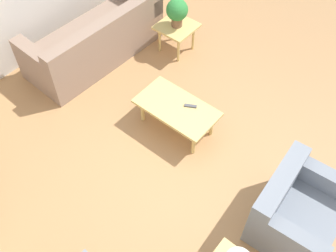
{
  "coord_description": "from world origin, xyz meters",
  "views": [
    {
      "loc": [
        -1.66,
        2.44,
        4.21
      ],
      "look_at": [
        0.19,
        0.2,
        0.55
      ],
      "focal_mm": 42.0,
      "sensor_mm": 36.0,
      "label": 1
    }
  ],
  "objects_px": {
    "armchair": "(295,211)",
    "potted_plant": "(177,11)",
    "side_table_plant": "(177,29)",
    "coffee_table": "(177,109)",
    "sofa": "(96,41)"
  },
  "relations": [
    {
      "from": "armchair",
      "to": "potted_plant",
      "type": "xyz_separation_m",
      "value": [
        2.87,
        -1.53,
        0.43
      ]
    },
    {
      "from": "sofa",
      "to": "potted_plant",
      "type": "bearing_deg",
      "value": 139.58
    },
    {
      "from": "armchair",
      "to": "side_table_plant",
      "type": "bearing_deg",
      "value": 58.34
    },
    {
      "from": "sofa",
      "to": "coffee_table",
      "type": "distance_m",
      "value": 1.87
    },
    {
      "from": "coffee_table",
      "to": "side_table_plant",
      "type": "bearing_deg",
      "value": -51.31
    },
    {
      "from": "sofa",
      "to": "potted_plant",
      "type": "xyz_separation_m",
      "value": [
        -0.85,
        -0.92,
        0.42
      ]
    },
    {
      "from": "side_table_plant",
      "to": "potted_plant",
      "type": "relative_size",
      "value": 1.25
    },
    {
      "from": "armchair",
      "to": "sofa",
      "type": "bearing_deg",
      "value": 77.02
    },
    {
      "from": "coffee_table",
      "to": "potted_plant",
      "type": "bearing_deg",
      "value": -51.31
    },
    {
      "from": "armchair",
      "to": "side_table_plant",
      "type": "height_order",
      "value": "armchair"
    },
    {
      "from": "armchair",
      "to": "potted_plant",
      "type": "relative_size",
      "value": 2.33
    },
    {
      "from": "sofa",
      "to": "side_table_plant",
      "type": "relative_size",
      "value": 3.96
    },
    {
      "from": "potted_plant",
      "to": "coffee_table",
      "type": "bearing_deg",
      "value": 128.69
    },
    {
      "from": "coffee_table",
      "to": "armchair",
      "type": "bearing_deg",
      "value": 171.33
    },
    {
      "from": "armchair",
      "to": "potted_plant",
      "type": "bearing_deg",
      "value": 58.34
    }
  ]
}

